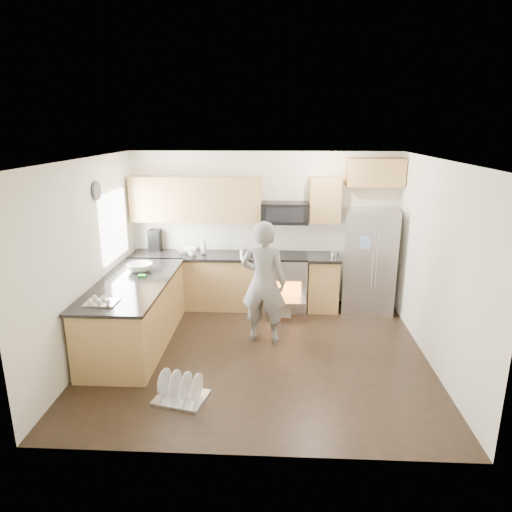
# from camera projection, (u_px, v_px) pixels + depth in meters

# --- Properties ---
(ground) EXTENTS (4.50, 4.50, 0.00)m
(ground) POSITION_uv_depth(u_px,v_px,m) (258.00, 354.00, 6.22)
(ground) COLOR black
(ground) RESTS_ON ground
(room_shell) EXTENTS (4.54, 4.04, 2.62)m
(room_shell) POSITION_uv_depth(u_px,v_px,m) (256.00, 234.00, 5.77)
(room_shell) COLOR white
(room_shell) RESTS_ON ground
(back_cabinet_run) EXTENTS (4.45, 0.65, 2.50)m
(back_cabinet_run) POSITION_uv_depth(u_px,v_px,m) (228.00, 251.00, 7.66)
(back_cabinet_run) COLOR #A78142
(back_cabinet_run) RESTS_ON ground
(peninsula) EXTENTS (0.96, 2.36, 1.04)m
(peninsula) POSITION_uv_depth(u_px,v_px,m) (135.00, 312.00, 6.41)
(peninsula) COLOR #A78142
(peninsula) RESTS_ON ground
(stove_range) EXTENTS (0.76, 0.97, 1.79)m
(stove_range) POSITION_uv_depth(u_px,v_px,m) (284.00, 269.00, 7.64)
(stove_range) COLOR #B7B7BC
(stove_range) RESTS_ON ground
(refrigerator) EXTENTS (0.93, 0.78, 1.69)m
(refrigerator) POSITION_uv_depth(u_px,v_px,m) (370.00, 261.00, 7.53)
(refrigerator) COLOR #B7B7BC
(refrigerator) RESTS_ON ground
(person) EXTENTS (0.70, 0.52, 1.76)m
(person) POSITION_uv_depth(u_px,v_px,m) (264.00, 282.00, 6.39)
(person) COLOR gray
(person) RESTS_ON ground
(dish_rack) EXTENTS (0.65, 0.56, 0.35)m
(dish_rack) POSITION_uv_depth(u_px,v_px,m) (181.00, 392.00, 5.16)
(dish_rack) COLOR #B7B7BC
(dish_rack) RESTS_ON ground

